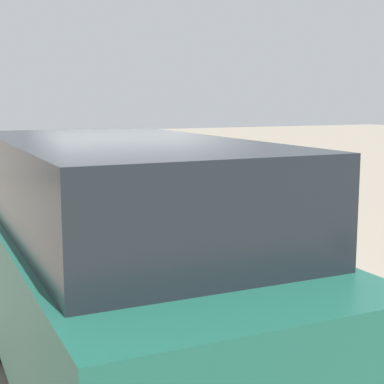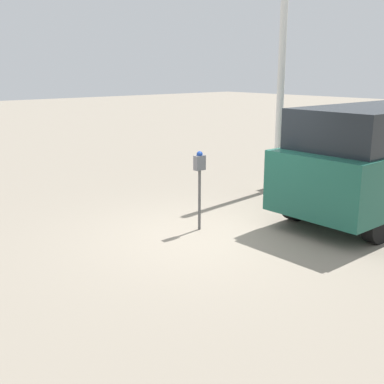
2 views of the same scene
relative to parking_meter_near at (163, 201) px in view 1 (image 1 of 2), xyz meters
name	(u,v)px [view 1 (image 1 of 2)]	position (x,y,z in m)	size (l,w,h in m)	color
ground_plane	(137,276)	(-0.10, -0.37, -1.06)	(80.00, 80.00, 0.00)	gray
parking_meter_near	(163,201)	(0.00, 0.00, 0.00)	(0.20, 0.12, 1.44)	#4C4C4C
parked_van	(126,264)	(3.15, -1.61, 0.10)	(4.45, 1.93, 2.16)	#195142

